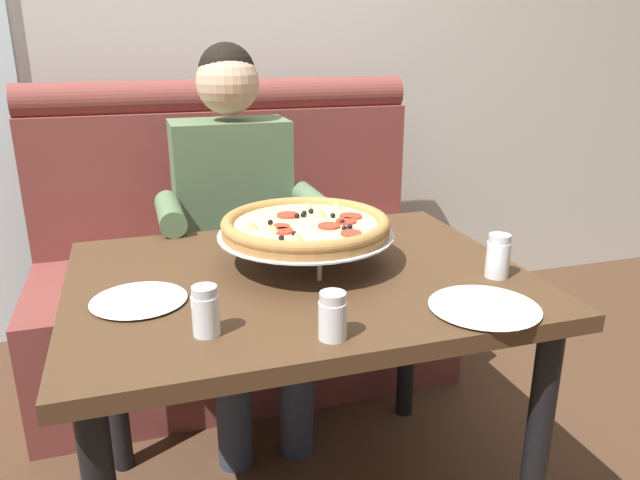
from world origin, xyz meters
The scene contains 10 objects.
back_wall_with_window centered at (0.00, 1.46, 1.40)m, with size 6.00×0.12×2.80m, color beige.
booth_bench centered at (0.00, 0.89, 0.40)m, with size 1.55×0.78×1.13m.
dining_table centered at (0.00, 0.00, 0.63)m, with size 1.11×0.85×0.73m.
diner_main centered at (-0.04, 0.63, 0.71)m, with size 0.54×0.64×1.27m.
pizza centered at (0.04, 0.06, 0.83)m, with size 0.45×0.45×0.14m.
shaker_pepper_flakes centered at (-0.26, -0.26, 0.77)m, with size 0.05×0.05×0.10m.
shaker_oregano centered at (0.46, -0.16, 0.78)m, with size 0.06×0.06×0.11m.
shaker_parmesan centered at (-0.03, -0.35, 0.77)m, with size 0.06×0.06×0.10m.
plate_near_left centered at (0.32, -0.32, 0.74)m, with size 0.24×0.24×0.02m.
plate_near_right centered at (-0.38, -0.06, 0.74)m, with size 0.21×0.21×0.02m.
Camera 1 is at (-0.37, -1.34, 1.28)m, focal length 33.87 mm.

